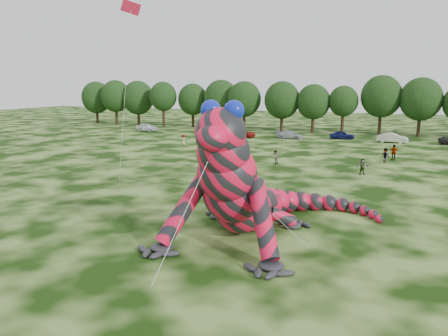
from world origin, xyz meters
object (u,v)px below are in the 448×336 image
tree_10 (381,105)px  tree_8 (313,109)px  tree_3 (163,104)px  tree_9 (343,110)px  tree_2 (138,103)px  spectator_1 (275,157)px  car_5 (393,138)px  tree_7 (282,107)px  inflatable_gecko (248,165)px  tree_1 (116,102)px  flying_kite (130,22)px  tree_6 (244,106)px  spectator_4 (184,140)px  tree_11 (420,107)px  car_2 (243,133)px  tree_4 (193,105)px  spectator_5 (362,167)px  car_1 (207,130)px  tree_0 (97,102)px  car_3 (290,135)px  spectator_2 (385,155)px  car_4 (342,135)px  spectator_0 (213,156)px  tree_5 (221,104)px  spectator_3 (394,152)px  car_0 (147,127)px

tree_10 → tree_8: bearing=-172.2°
tree_3 → tree_9: size_ratio=1.09×
tree_2 → spectator_1: 54.46m
tree_9 → car_5: 13.39m
tree_3 → tree_7: bearing=-0.6°
inflatable_gecko → tree_1: size_ratio=1.67×
flying_kite → spectator_1: bearing=66.2°
tree_6 → spectator_4: 23.80m
flying_kite → spectator_4: (-9.37, 26.91, -12.91)m
tree_11 → car_2: tree_11 is taller
tree_4 → spectator_5: (37.24, -37.84, -3.73)m
tree_6 → tree_8: 13.34m
car_1 → tree_0: bearing=66.9°
car_3 → spectator_2: (15.54, -17.74, 0.18)m
tree_8 → spectator_2: size_ratio=5.41×
tree_0 → tree_10: bearing=-0.6°
spectator_5 → tree_3: bearing=110.0°
car_1 → car_2: size_ratio=0.93×
tree_6 → spectator_4: size_ratio=5.96×
tree_3 → car_1: size_ratio=2.24×
car_2 → spectator_2: size_ratio=2.75×
tree_1 → car_5: size_ratio=2.18×
tree_4 → car_1: bearing=-52.8°
tree_6 → flying_kite: bearing=-80.8°
flying_kite → tree_0: bearing=130.5°
tree_9 → car_4: tree_9 is taller
tree_2 → tree_11: tree_11 is taller
spectator_4 → spectator_0: (10.20, -12.64, 0.11)m
flying_kite → car_2: (-4.64, 39.77, -13.07)m
tree_4 → tree_8: bearing=-3.9°
spectator_4 → spectator_5: bearing=85.3°
tree_3 → car_5: tree_3 is taller
tree_0 → car_1: 34.54m
tree_2 → tree_8: 38.84m
tree_0 → spectator_5: bearing=-31.7°
tree_5 → tree_11: (36.91, -0.24, 0.14)m
tree_5 → spectator_4: tree_5 is taller
tree_7 → spectator_2: size_ratio=5.73×
inflatable_gecko → spectator_3: bearing=76.1°
spectator_3 → tree_0: bearing=-38.7°
spectator_2 → tree_3: bearing=5.5°
flying_kite → tree_8: (5.21, 50.65, -9.24)m
tree_9 → car_0: size_ratio=1.97×
tree_5 → car_4: 27.02m
tree_8 → tree_9: (5.28, 0.36, -0.13)m
inflatable_gecko → car_2: (-16.42, 45.39, -3.45)m
tree_4 → spectator_1: size_ratio=5.70×
tree_0 → tree_11: size_ratio=0.94×
spectator_2 → tree_2: bearing=7.7°
tree_3 → spectator_5: bearing=-39.9°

